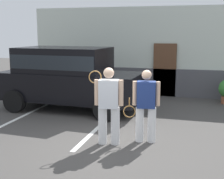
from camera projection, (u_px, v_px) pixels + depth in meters
name	position (u px, v px, depth m)	size (l,w,h in m)	color
ground_plane	(109.00, 144.00, 7.22)	(40.00, 40.00, 0.00)	#423F3D
parking_stripe_0	(21.00, 117.00, 9.49)	(0.12, 4.40, 0.01)	silver
parking_stripe_1	(102.00, 123.00, 8.81)	(0.12, 4.40, 0.01)	silver
house_frontage	(150.00, 54.00, 12.59)	(9.93, 0.40, 3.53)	silver
parked_suv	(68.00, 75.00, 10.27)	(4.69, 2.36, 2.05)	black
tennis_player_man	(109.00, 105.00, 7.06)	(0.79, 0.33, 1.77)	white
tennis_player_woman	(146.00, 105.00, 7.21)	(0.89, 0.32, 1.70)	white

